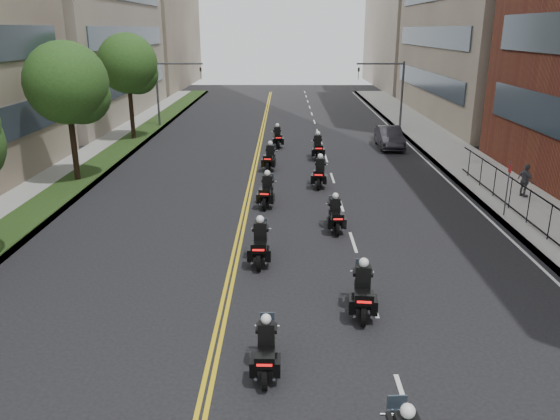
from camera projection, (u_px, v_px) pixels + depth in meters
The scene contains 17 objects.
sidewalk_right at pixel (485, 177), 31.45m from camera, with size 4.00×90.00×0.15m, color gray.
sidewalk_left at pixel (71, 176), 31.63m from camera, with size 4.00×90.00×0.15m, color gray.
grass_strip at pixel (84, 175), 31.59m from camera, with size 2.00×90.00×0.04m, color #1A3513.
street_trees at pixel (24, 102), 23.95m from camera, with size 4.40×38.40×7.98m.
traffic_signal_right at pixel (391, 84), 46.45m from camera, with size 4.09×0.20×5.60m.
traffic_signal_left at pixel (168, 84), 46.59m from camera, with size 4.09×0.20×5.60m.
motorcycle_2 at pixel (266, 350), 13.54m from camera, with size 0.49×2.11×1.56m.
motorcycle_3 at pixel (363, 292), 16.36m from camera, with size 0.65×2.37×1.75m.
motorcycle_4 at pixel (260, 244), 19.97m from camera, with size 0.55×2.40×1.77m.
motorcycle_5 at pixel (335, 216), 23.18m from camera, with size 0.52×2.21×1.63m.
motorcycle_6 at pixel (267, 192), 26.42m from camera, with size 0.67×2.37×1.75m.
motorcycle_7 at pixel (320, 174), 29.67m from camera, with size 0.73×2.42×1.79m.
motorcycle_8 at pixel (270, 158), 33.22m from camera, with size 0.72×2.37×1.75m.
motorcycle_9 at pixel (318, 148), 35.96m from camera, with size 0.57×2.47×1.83m.
motorcycle_10 at pixel (277, 138), 39.62m from camera, with size 0.64×2.31×1.71m.
parked_sedan at pixel (389, 137), 39.33m from camera, with size 1.60×4.59×1.51m, color black.
pedestrian_c at pixel (525, 181), 27.28m from camera, with size 0.98×0.41×1.67m, color #47484F.
Camera 1 is at (0.39, -5.53, 8.21)m, focal length 35.00 mm.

